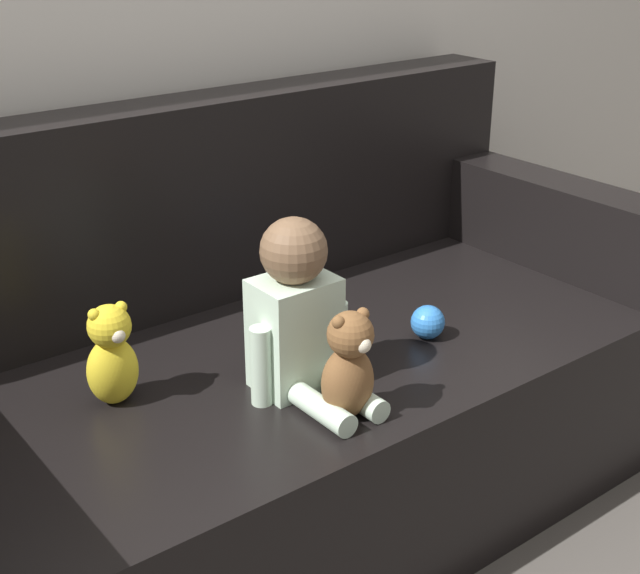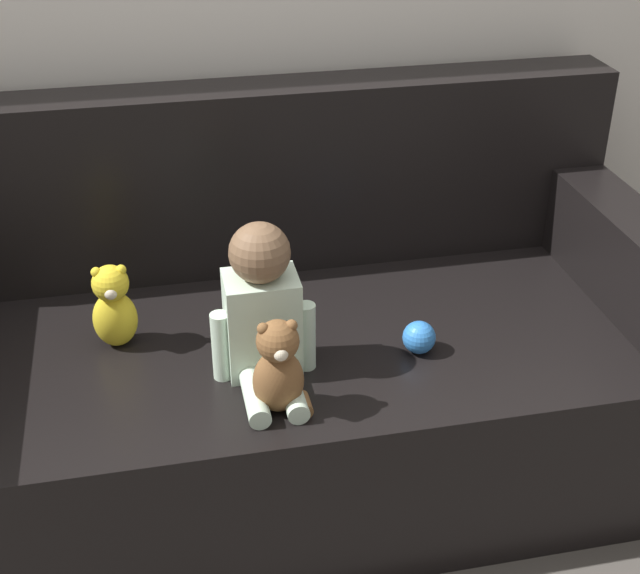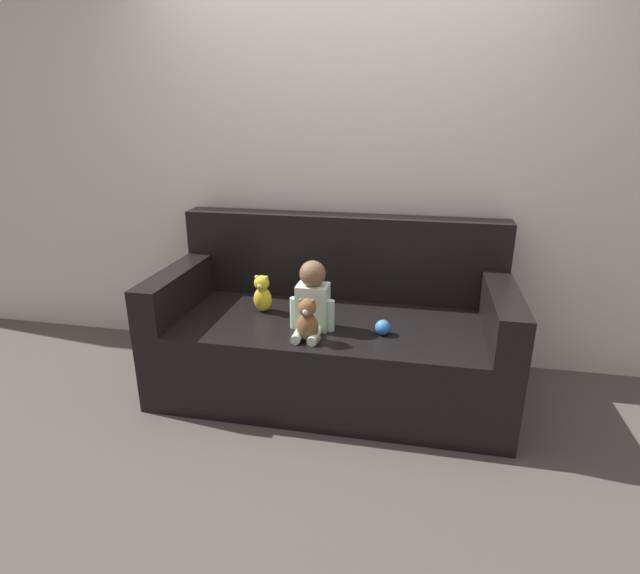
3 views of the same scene
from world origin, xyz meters
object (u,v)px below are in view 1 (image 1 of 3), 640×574
object	(u,v)px
person_baby	(299,318)
plush_toy_side	(112,355)
teddy_bear_brown	(349,369)
couch	(268,385)
toy_ball	(428,322)

from	to	relation	value
person_baby	plush_toy_side	world-z (taller)	person_baby
teddy_bear_brown	plush_toy_side	distance (m)	0.50
couch	teddy_bear_brown	distance (m)	0.47
couch	teddy_bear_brown	xyz separation A→B (m)	(-0.07, -0.40, 0.24)
couch	person_baby	xyz separation A→B (m)	(-0.08, -0.24, 0.30)
couch	toy_ball	size ratio (longest dim) A/B	24.34
couch	teddy_bear_brown	bearing A→B (deg)	-99.53
couch	toy_ball	distance (m)	0.43
plush_toy_side	couch	bearing A→B (deg)	6.78
couch	plush_toy_side	world-z (taller)	couch
couch	plush_toy_side	size ratio (longest dim) A/B	8.86
couch	toy_ball	xyz separation A→B (m)	(0.31, -0.24, 0.17)
person_baby	toy_ball	xyz separation A→B (m)	(0.39, 0.00, -0.13)
toy_ball	couch	bearing A→B (deg)	143.03
teddy_bear_brown	plush_toy_side	xyz separation A→B (m)	(-0.36, 0.35, 0.00)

